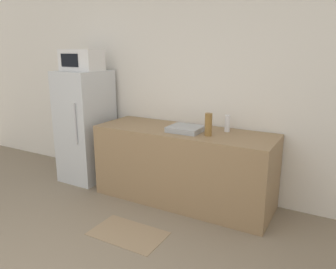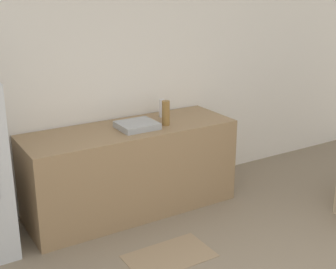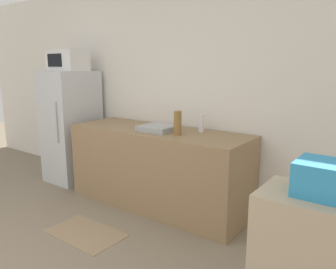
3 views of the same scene
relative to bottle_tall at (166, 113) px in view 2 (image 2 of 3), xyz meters
The scene contains 6 objects.
wall_back 0.73m from the bottle_tall, 131.01° to the left, with size 8.00×0.06×2.60m, color white.
counter 0.67m from the bottle_tall, 163.22° to the left, with size 2.10×0.71×0.87m, color #937551.
sink_basin 0.31m from the bottle_tall, behind, with size 0.37×0.32×0.06m, color #9EA3A8.
bottle_tall is the anchor object (origin of this frame).
bottle_short 0.30m from the bottle_tall, 66.83° to the left, with size 0.06×0.06×0.19m, color silver.
kitchen_rug 1.38m from the bottle_tall, 119.43° to the right, with size 0.74×0.45×0.01m, color #937A5B.
Camera 2 is at (-1.85, -1.28, 2.23)m, focal length 50.00 mm.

